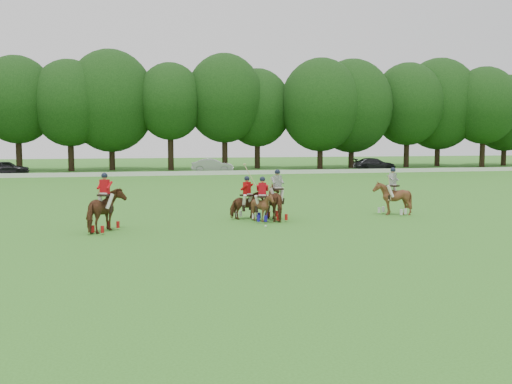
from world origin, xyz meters
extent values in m
plane|color=#367421|center=(0.00, 0.00, 0.00)|extent=(180.00, 180.00, 0.00)
cylinder|color=black|center=(-17.43, 48.92, 2.49)|extent=(0.70, 0.70, 4.98)
ellipsoid|color=black|center=(-17.43, 48.92, 8.28)|extent=(8.80, 8.80, 10.12)
cylinder|color=black|center=(-11.63, 48.49, 2.32)|extent=(0.70, 0.70, 4.64)
ellipsoid|color=black|center=(-11.63, 48.49, 7.95)|extent=(8.80, 8.80, 10.13)
cylinder|color=black|center=(-6.99, 49.52, 2.16)|extent=(0.70, 0.70, 4.31)
ellipsoid|color=black|center=(-6.99, 49.52, 8.31)|extent=(10.67, 10.67, 12.27)
cylinder|color=black|center=(-0.04, 48.00, 2.62)|extent=(0.70, 0.70, 5.24)
ellipsoid|color=black|center=(-0.04, 48.00, 8.26)|extent=(8.06, 8.06, 9.26)
cylinder|color=black|center=(6.63, 48.24, 2.59)|extent=(0.70, 0.70, 5.19)
ellipsoid|color=black|center=(6.63, 48.24, 8.75)|extent=(9.50, 9.50, 10.92)
cylinder|color=black|center=(11.06, 49.62, 2.24)|extent=(0.70, 0.70, 4.48)
ellipsoid|color=black|center=(11.06, 49.62, 7.71)|extent=(8.60, 8.60, 9.89)
cylinder|color=black|center=(18.54, 46.82, 2.11)|extent=(0.70, 0.70, 4.21)
ellipsoid|color=black|center=(18.54, 46.82, 8.00)|extent=(10.11, 10.11, 11.63)
cylinder|color=black|center=(23.25, 48.17, 2.03)|extent=(0.70, 0.70, 4.07)
ellipsoid|color=black|center=(23.25, 48.17, 7.99)|extent=(10.46, 10.46, 12.03)
cylinder|color=black|center=(31.16, 48.38, 2.40)|extent=(0.70, 0.70, 4.79)
ellipsoid|color=black|center=(31.16, 48.38, 8.35)|extent=(9.47, 9.47, 10.89)
cylinder|color=black|center=(36.59, 49.92, 2.22)|extent=(0.70, 0.70, 4.44)
ellipsoid|color=black|center=(36.59, 49.92, 8.51)|extent=(10.84, 10.84, 12.47)
cylinder|color=black|center=(41.42, 46.74, 2.43)|extent=(0.70, 0.70, 4.86)
ellipsoid|color=black|center=(41.42, 46.74, 8.21)|extent=(8.94, 8.94, 10.28)
cylinder|color=black|center=(46.86, 49.73, 1.95)|extent=(0.70, 0.70, 3.90)
ellipsoid|color=black|center=(46.86, 49.73, 7.38)|extent=(9.29, 9.29, 10.68)
cube|color=white|center=(0.00, 38.00, 0.22)|extent=(120.00, 0.10, 0.44)
imported|color=black|center=(-17.55, 42.50, 0.76)|extent=(4.64, 2.35, 1.52)
imported|color=#95969A|center=(4.25, 42.50, 0.77)|extent=(4.89, 2.32, 1.55)
imported|color=black|center=(23.98, 42.50, 0.74)|extent=(5.35, 2.85, 1.48)
imported|color=#451F12|center=(-5.87, 2.73, 0.90)|extent=(1.82, 2.33, 1.79)
cube|color=black|center=(-5.87, 2.73, 1.56)|extent=(0.65, 0.70, 0.08)
cylinder|color=tan|center=(-6.13, 2.87, 1.48)|extent=(0.12, 0.20, 1.29)
imported|color=#451F12|center=(0.64, 5.11, 0.67)|extent=(1.76, 1.75, 1.35)
cube|color=black|center=(0.64, 5.11, 1.16)|extent=(0.70, 0.71, 0.08)
cylinder|color=tan|center=(0.86, 5.31, 2.08)|extent=(0.55, 0.58, 1.08)
imported|color=#451F12|center=(1.18, 4.14, 0.69)|extent=(1.40, 1.50, 1.38)
cube|color=black|center=(1.18, 4.14, 1.20)|extent=(0.57, 0.65, 0.08)
cylinder|color=tan|center=(1.47, 4.06, 1.12)|extent=(0.08, 0.21, 1.29)
imported|color=#451F12|center=(1.99, 4.48, 0.87)|extent=(1.14, 2.14, 1.73)
cube|color=black|center=(1.99, 4.48, 1.50)|extent=(0.50, 0.60, 0.08)
cylinder|color=tan|center=(1.70, 4.45, 1.42)|extent=(0.05, 0.21, 1.29)
imported|color=#451F12|center=(8.17, 5.00, 0.86)|extent=(2.03, 2.07, 1.72)
cube|color=black|center=(8.17, 5.00, 1.49)|extent=(0.68, 0.71, 0.08)
cylinder|color=tan|center=(7.93, 4.83, 1.41)|extent=(0.14, 0.19, 1.29)
sphere|color=white|center=(0.95, 2.49, 0.04)|extent=(0.09, 0.09, 0.09)
camera|label=1|loc=(-4.79, -21.61, 3.93)|focal=40.00mm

